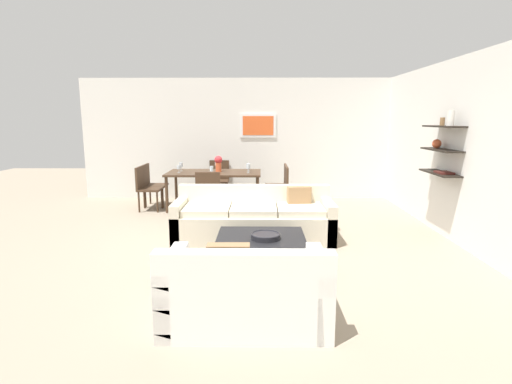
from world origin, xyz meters
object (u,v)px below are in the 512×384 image
Objects in this scene: dining_chair_left_far at (152,182)px; dining_chair_foot at (209,192)px; wine_glass_left_near at (179,167)px; wine_glass_right_far at (249,166)px; dining_chair_left_near at (146,186)px; wine_glass_right_near at (248,166)px; wine_glass_foot at (212,169)px; centerpiece_vase at (218,163)px; dining_chair_right_far at (280,182)px; wine_glass_head at (216,164)px; loveseat_white at (245,291)px; coffee_table at (261,252)px; wine_glass_left_far at (181,165)px; dining_chair_right_near at (281,186)px; decorative_bowl at (265,236)px; dining_chair_head at (219,177)px; sofa_beige at (254,220)px; dining_table at (214,175)px.

dining_chair_foot is at bearing -39.89° from dining_chair_left_far.
wine_glass_left_near is 1.41m from wine_glass_right_far.
wine_glass_right_near is (2.04, 0.10, 0.37)m from dining_chair_left_near.
wine_glass_foot is 0.50m from centerpiece_vase.
wine_glass_head is (-1.35, 0.21, 0.35)m from dining_chair_right_far.
loveseat_white is 4.93m from dining_chair_left_near.
coffee_table is 3.85m from wine_glass_left_far.
wine_glass_right_near is (-0.65, 0.10, 0.37)m from dining_chair_right_near.
centerpiece_vase is (-0.92, 3.41, 0.52)m from decorative_bowl.
loveseat_white is 1.66× the size of dining_chair_right_near.
dining_chair_right_near is 0.45m from dining_chair_right_far.
centerpiece_vase is (0.78, -0.07, 0.06)m from wine_glass_left_far.
centerpiece_vase is at bearing -5.25° from wine_glass_left_far.
coffee_table is 2.59m from dining_chair_foot.
dining_chair_right_far is 1.00× the size of dining_chair_head.
wine_glass_right_far is at bearing 152.12° from dining_chair_right_near.
coffee_table is 3.53m from centerpiece_vase.
loveseat_white is at bearing -72.64° from wine_glass_left_far.
wine_glass_right_far is at bearing 10.04° from wine_glass_left_near.
dining_chair_head is (-1.35, 1.13, 0.00)m from dining_chair_right_near.
decorative_bowl is 3.28m from wine_glass_right_near.
dining_chair_foot is 1.05m from centerpiece_vase.
dining_chair_head is 4.85× the size of wine_glass_right_near.
wine_glass_head is at bearing 98.94° from loveseat_white.
sofa_beige is 13.11× the size of wine_glass_right_near.
dining_chair_head is 5.15× the size of wine_glass_foot.
coffee_table is 5.99× the size of wine_glass_right_near.
coffee_table is 6.90× the size of wine_glass_head.
wine_glass_left_far is at bearing 141.13° from wine_glass_foot.
dining_chair_right_near is 1.76m from dining_chair_head.
dining_chair_head is (-0.00, 0.90, -0.18)m from dining_table.
dining_chair_left_far is 1.00× the size of dining_chair_foot.
dining_chair_right_far is 1.41m from wine_glass_head.
wine_glass_foot is 1.12× the size of wine_glass_left_near.
dining_chair_foot reaches higher than decorative_bowl.
dining_table is (-0.84, 2.10, 0.39)m from sofa_beige.
decorative_bowl is 3.60m from dining_chair_right_far.
wine_glass_left_far is (-0.69, 1.03, 0.37)m from dining_chair_foot.
wine_glass_head reaches higher than sofa_beige.
dining_chair_left_near is 2.73m from dining_chair_right_far.
decorative_bowl is at bearing -75.23° from wine_glass_head.
dining_chair_foot is at bearing -90.00° from wine_glass_foot.
loveseat_white is at bearing -88.69° from wine_glass_right_far.
wine_glass_right_far reaches higher than dining_chair_right_near.
dining_chair_head is (-0.84, 3.00, 0.21)m from sofa_beige.
centerpiece_vase reaches higher than dining_chair_left_near.
dining_table is 11.01× the size of wine_glass_foot.
dining_chair_foot is at bearing -90.00° from dining_chair_head.
dining_table reaches higher than coffee_table.
wine_glass_right_near reaches higher than wine_glass_head.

